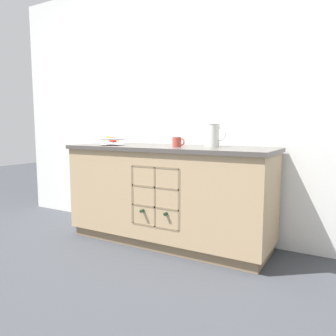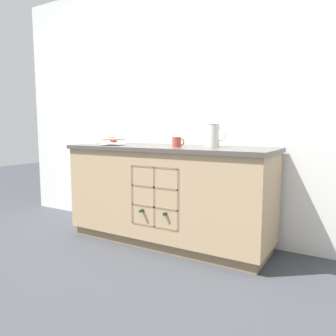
% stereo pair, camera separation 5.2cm
% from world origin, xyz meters
% --- Properties ---
extents(ground_plane, '(14.00, 14.00, 0.00)m').
position_xyz_m(ground_plane, '(0.00, 0.00, 0.00)').
color(ground_plane, '#383A3F').
extents(back_wall, '(4.40, 0.06, 2.55)m').
position_xyz_m(back_wall, '(0.00, 0.36, 1.27)').
color(back_wall, white).
rests_on(back_wall, ground_plane).
extents(kitchen_island, '(1.89, 0.64, 0.88)m').
position_xyz_m(kitchen_island, '(0.00, -0.00, 0.45)').
color(kitchen_island, '#8B7354').
rests_on(kitchen_island, ground_plane).
extents(fruit_bowl, '(0.25, 0.25, 0.08)m').
position_xyz_m(fruit_bowl, '(-0.57, -0.09, 0.93)').
color(fruit_bowl, silver).
rests_on(fruit_bowl, kitchen_island).
extents(white_pitcher, '(0.18, 0.12, 0.20)m').
position_xyz_m(white_pitcher, '(0.38, 0.11, 0.99)').
color(white_pitcher, silver).
rests_on(white_pitcher, kitchen_island).
extents(ceramic_mug, '(0.11, 0.08, 0.09)m').
position_xyz_m(ceramic_mug, '(0.13, -0.06, 0.93)').
color(ceramic_mug, '#B7473D').
rests_on(ceramic_mug, kitchen_island).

